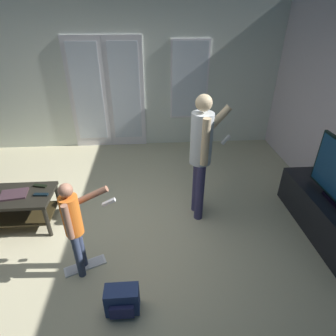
{
  "coord_description": "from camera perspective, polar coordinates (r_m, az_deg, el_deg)",
  "views": [
    {
      "loc": [
        0.59,
        -2.51,
        2.43
      ],
      "look_at": [
        0.77,
        0.1,
        0.91
      ],
      "focal_mm": 29.28,
      "sensor_mm": 36.0,
      "label": 1
    }
  ],
  "objects": [
    {
      "name": "wall_back_with_doors",
      "position": [
        5.37,
        -10.49,
        17.84
      ],
      "size": [
        6.19,
        0.09,
        2.71
      ],
      "color": "silver",
      "rests_on": "ground_plane"
    },
    {
      "name": "dvd_remote_slim",
      "position": [
        3.86,
        -25.11,
        -3.38
      ],
      "size": [
        0.18,
        0.09,
        0.02
      ],
      "primitive_type": "cube",
      "rotation": [
        0.0,
        0.0,
        -0.25
      ],
      "color": "black",
      "rests_on": "coffee_table"
    },
    {
      "name": "person_child",
      "position": [
        2.81,
        -18.93,
        -10.69
      ],
      "size": [
        0.5,
        0.3,
        1.11
      ],
      "color": "#353F5A",
      "rests_on": "ground_plane"
    },
    {
      "name": "tv_remote_black",
      "position": [
        3.68,
        -24.94,
        -5.05
      ],
      "size": [
        0.17,
        0.06,
        0.02
      ],
      "primitive_type": "cube",
      "rotation": [
        0.0,
        0.0,
        -0.07
      ],
      "color": "black",
      "rests_on": "coffee_table"
    },
    {
      "name": "ground_plane",
      "position": [
        3.55,
        -12.8,
        -14.16
      ],
      "size": [
        6.19,
        5.51,
        0.02
      ],
      "primitive_type": "cube",
      "color": "#C4BA94"
    },
    {
      "name": "laptop_closed",
      "position": [
        3.83,
        -29.46,
        -4.8
      ],
      "size": [
        0.34,
        0.27,
        0.02
      ],
      "primitive_type": "cube",
      "rotation": [
        0.0,
        0.0,
        0.16
      ],
      "color": "#3C2930",
      "rests_on": "coffee_table"
    },
    {
      "name": "backpack",
      "position": [
        2.79,
        -9.51,
        -25.55
      ],
      "size": [
        0.31,
        0.2,
        0.28
      ],
      "color": "navy",
      "rests_on": "ground_plane"
    },
    {
      "name": "tv_stand",
      "position": [
        3.88,
        30.29,
        -9.05
      ],
      "size": [
        0.45,
        1.66,
        0.47
      ],
      "color": "black",
      "rests_on": "ground_plane"
    },
    {
      "name": "person_adult",
      "position": [
        3.3,
        7.03,
        3.94
      ],
      "size": [
        0.54,
        0.46,
        1.64
      ],
      "color": "#39355E",
      "rests_on": "ground_plane"
    },
    {
      "name": "loose_keyboard",
      "position": [
        3.29,
        -16.83,
        -18.86
      ],
      "size": [
        0.46,
        0.29,
        0.02
      ],
      "color": "white",
      "rests_on": "ground_plane"
    },
    {
      "name": "coffee_table",
      "position": [
        3.94,
        -29.63,
        -6.38
      ],
      "size": [
        1.01,
        0.55,
        0.47
      ],
      "color": "black",
      "rests_on": "ground_plane"
    }
  ]
}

